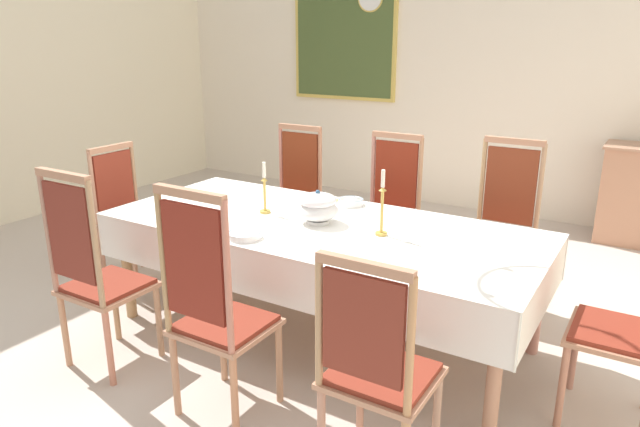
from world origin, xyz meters
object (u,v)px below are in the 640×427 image
(chair_head_west, at_px, (128,211))
(chair_north_b, at_px, (388,210))
(spoon_primary, at_px, (230,232))
(chair_south_b, at_px, (215,307))
(chair_head_east, at_px, (636,313))
(chair_north_c, at_px, (502,227))
(chair_south_c, at_px, (376,367))
(dining_table, at_px, (320,234))
(framed_painting, at_px, (344,47))
(soup_tureen, at_px, (318,207))
(candlestick_west, at_px, (265,193))
(chair_south_a, at_px, (95,272))
(spoon_secondary, at_px, (337,201))
(bowl_near_left, at_px, (245,235))
(candlestick_east, at_px, (382,209))
(chair_north_a, at_px, (292,195))
(bowl_near_right, at_px, (351,201))

(chair_head_west, bearing_deg, chair_north_b, 119.37)
(spoon_primary, bearing_deg, chair_south_b, -59.47)
(chair_head_east, bearing_deg, chair_north_c, 41.81)
(chair_south_b, relative_size, chair_south_c, 1.14)
(dining_table, height_order, chair_north_c, chair_north_c)
(framed_painting, bearing_deg, soup_tureen, -63.24)
(candlestick_west, bearing_deg, chair_south_c, -37.31)
(chair_north_c, xyz_separation_m, soup_tureen, (-0.88, -0.98, 0.26))
(chair_south_a, distance_m, spoon_secondary, 1.62)
(chair_south_a, distance_m, candlestick_west, 1.12)
(dining_table, height_order, spoon_primary, spoon_primary)
(bowl_near_left, bearing_deg, candlestick_east, 35.46)
(chair_north_c, bearing_deg, soup_tureen, 48.19)
(chair_head_west, bearing_deg, chair_south_a, 41.44)
(chair_north_a, bearing_deg, chair_south_b, 114.00)
(dining_table, bearing_deg, chair_head_east, 0.00)
(chair_north_a, relative_size, chair_south_c, 1.07)
(dining_table, height_order, chair_north_b, chair_north_b)
(bowl_near_right, bearing_deg, bowl_near_left, -102.20)
(spoon_primary, distance_m, spoon_secondary, 0.92)
(chair_head_east, bearing_deg, bowl_near_right, 75.88)
(chair_north_c, relative_size, framed_painting, 0.90)
(dining_table, relative_size, chair_south_c, 2.50)
(dining_table, distance_m, bowl_near_left, 0.51)
(chair_north_c, bearing_deg, chair_head_east, 131.81)
(chair_head_west, xyz_separation_m, chair_head_east, (3.47, 0.00, 0.05))
(dining_table, height_order, candlestick_east, candlestick_east)
(chair_north_c, relative_size, bowl_near_right, 6.88)
(chair_south_b, bearing_deg, bowl_near_left, 113.50)
(chair_head_east, height_order, bowl_near_right, chair_head_east)
(chair_south_a, height_order, chair_head_west, chair_south_a)
(chair_south_c, xyz_separation_m, soup_tureen, (-0.88, 0.97, 0.30))
(chair_head_east, relative_size, spoon_secondary, 6.96)
(dining_table, relative_size, soup_tureen, 10.41)
(dining_table, height_order, chair_south_b, chair_south_b)
(chair_south_b, relative_size, chair_north_c, 1.02)
(candlestick_east, distance_m, spoon_secondary, 0.75)
(chair_south_a, height_order, candlestick_west, chair_south_a)
(bowl_near_right, bearing_deg, chair_head_east, -14.12)
(chair_north_b, bearing_deg, chair_south_c, 113.64)
(chair_north_b, height_order, chair_head_west, chair_north_b)
(chair_south_b, relative_size, candlestick_west, 3.64)
(bowl_near_left, xyz_separation_m, bowl_near_right, (0.19, 0.90, 0.00))
(chair_north_c, height_order, soup_tureen, chair_north_c)
(candlestick_east, relative_size, bowl_near_right, 2.22)
(spoon_secondary, bearing_deg, chair_head_east, -28.12)
(chair_south_b, distance_m, chair_head_east, 1.99)
(chair_head_west, bearing_deg, framed_painting, 178.55)
(spoon_secondary, bearing_deg, spoon_primary, -116.62)
(bowl_near_right, bearing_deg, chair_north_b, 86.11)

